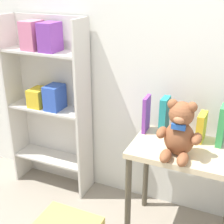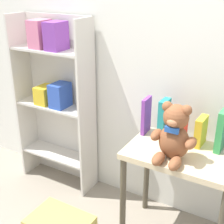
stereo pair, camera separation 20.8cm
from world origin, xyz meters
The scene contains 9 objects.
wall_back centered at (0.00, 1.25, 1.25)m, with size 4.80×0.06×2.50m.
bookshelf_side centered at (-0.84, 1.12, 0.79)m, with size 0.65×0.23×1.39m.
display_table centered at (0.27, 0.93, 0.56)m, with size 0.66×0.43×0.67m.
teddy_bear centered at (0.23, 0.83, 0.83)m, with size 0.26×0.24×0.34m.
book_standing_purple centered at (-0.04, 1.06, 0.80)m, with size 0.02×0.12×0.25m, color purple.
book_standing_teal centered at (0.08, 1.06, 0.80)m, with size 0.04×0.11×0.25m, color teal.
book_standing_red centered at (0.21, 1.06, 0.77)m, with size 0.04×0.13×0.19m, color red.
book_standing_yellow centered at (0.33, 1.07, 0.77)m, with size 0.04×0.13×0.18m, color gold.
book_standing_green centered at (0.45, 1.06, 0.80)m, with size 0.04×0.12×0.26m, color #33934C.
Camera 1 is at (0.52, -0.78, 1.62)m, focal length 50.00 mm.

